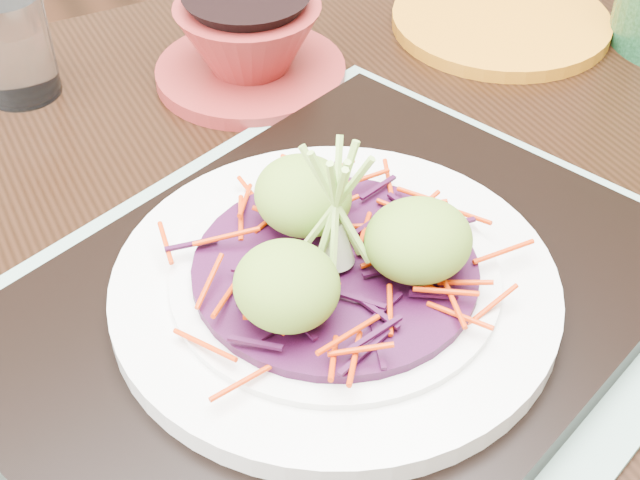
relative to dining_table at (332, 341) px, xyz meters
name	(u,v)px	position (x,y,z in m)	size (l,w,h in m)	color
dining_table	(332,341)	(0.00, 0.00, 0.00)	(1.21, 0.82, 0.74)	black
placemat	(334,319)	(-0.03, -0.06, 0.10)	(0.47, 0.37, 0.00)	gray
serving_tray	(335,306)	(-0.03, -0.06, 0.11)	(0.41, 0.31, 0.02)	black
white_plate	(335,285)	(-0.03, -0.06, 0.13)	(0.27, 0.27, 0.02)	silver
cabbage_bed	(335,268)	(-0.03, -0.06, 0.14)	(0.17, 0.17, 0.01)	#350A2B
carrot_julienne	(335,258)	(-0.03, -0.06, 0.15)	(0.20, 0.20, 0.01)	red
guacamole_scoops	(336,239)	(-0.03, -0.06, 0.17)	(0.15, 0.13, 0.05)	olive
scallion_garnish	(336,211)	(-0.03, -0.06, 0.19)	(0.06, 0.06, 0.09)	#8FBE4C
water_glass	(13,46)	(-0.15, 0.28, 0.14)	(0.06, 0.06, 0.09)	white
terracotta_bowl_set	(249,47)	(0.03, 0.22, 0.13)	(0.21, 0.21, 0.07)	maroon
yellow_plate	(501,21)	(0.28, 0.20, 0.10)	(0.20, 0.20, 0.01)	#B16813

